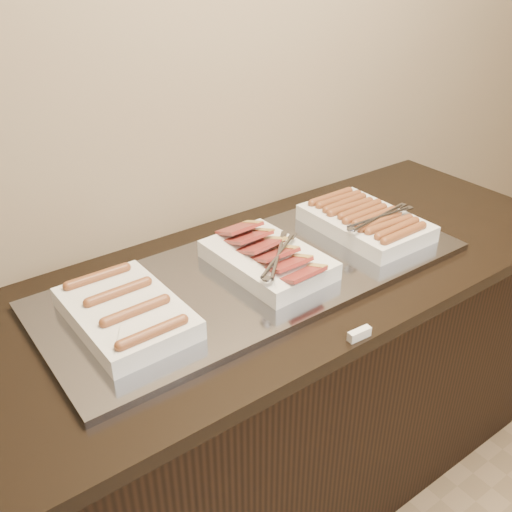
{
  "coord_description": "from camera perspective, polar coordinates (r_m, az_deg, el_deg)",
  "views": [
    {
      "loc": [
        -0.83,
        1.05,
        1.74
      ],
      "look_at": [
        -0.03,
        2.13,
        0.97
      ],
      "focal_mm": 40.0,
      "sensor_mm": 36.0,
      "label": 1
    }
  ],
  "objects": [
    {
      "name": "label_holder",
      "position": [
        1.38,
        10.29,
        -7.69
      ],
      "size": [
        0.06,
        0.02,
        0.02
      ],
      "primitive_type": "cube",
      "rotation": [
        0.0,
        0.0,
        -0.06
      ],
      "color": "white",
      "rests_on": "counter"
    },
    {
      "name": "dish_right",
      "position": [
        1.8,
        10.93,
        3.48
      ],
      "size": [
        0.27,
        0.38,
        0.08
      ],
      "rotation": [
        0.0,
        0.0,
        -0.01
      ],
      "color": "white",
      "rests_on": "warming_tray"
    },
    {
      "name": "dish_center",
      "position": [
        1.57,
        1.21,
        -0.21
      ],
      "size": [
        0.26,
        0.37,
        0.09
      ],
      "rotation": [
        0.0,
        0.0,
        0.04
      ],
      "color": "white",
      "rests_on": "warming_tray"
    },
    {
      "name": "warming_tray",
      "position": [
        1.58,
        0.23,
        -1.8
      ],
      "size": [
        1.2,
        0.5,
        0.02
      ],
      "primitive_type": "cube",
      "color": "gray",
      "rests_on": "counter"
    },
    {
      "name": "dish_left",
      "position": [
        1.4,
        -12.89,
        -5.47
      ],
      "size": [
        0.24,
        0.35,
        0.07
      ],
      "rotation": [
        0.0,
        0.0,
        0.02
      ],
      "color": "white",
      "rests_on": "warming_tray"
    },
    {
      "name": "counter",
      "position": [
        1.87,
        0.87,
        -13.53
      ],
      "size": [
        2.06,
        0.76,
        0.9
      ],
      "color": "black",
      "rests_on": "ground"
    }
  ]
}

